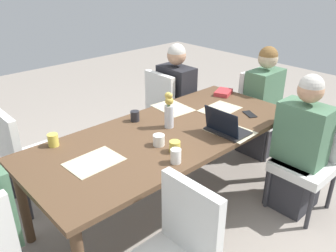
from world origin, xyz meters
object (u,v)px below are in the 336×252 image
coffee_mug_near_left (135,116)px  coffee_mug_centre_right (176,156)px  person_far_left_far (176,104)px  laptop_near_left_near (226,128)px  coffee_mug_far_left (53,140)px  book_red_cover (223,92)px  chair_near_left_near (310,155)px  coffee_mug_near_right (159,140)px  flower_vase (169,110)px  chair_far_left_far (167,106)px  person_head_right_right_near (262,108)px  chair_head_right_right_near (259,107)px  chair_far_right_far (26,154)px  dining_table (168,139)px  coffee_mug_centre_left (175,146)px  person_near_left_near (299,152)px  phone_black (250,114)px

coffee_mug_near_left → coffee_mug_centre_right: bearing=-106.6°
person_far_left_far → laptop_near_left_near: 1.22m
coffee_mug_far_left → book_red_cover: bearing=-4.9°
laptop_near_left_near → chair_near_left_near: bearing=-38.1°
coffee_mug_near_right → coffee_mug_far_left: (-0.57, 0.52, 0.01)m
coffee_mug_centre_right → coffee_mug_far_left: 0.92m
person_far_left_far → flower_vase: 1.08m
chair_near_left_near → chair_far_left_far: same height
laptop_near_left_near → book_red_cover: bearing=40.0°
person_far_left_far → person_head_right_right_near: bearing=-50.7°
chair_near_left_near → laptop_near_left_near: size_ratio=2.81×
chair_head_right_right_near → chair_far_right_far: (-2.31, 0.74, 0.00)m
dining_table → person_head_right_right_near: size_ratio=1.92×
chair_far_right_far → laptop_near_left_near: bearing=-45.4°
dining_table → chair_far_right_far: (-0.84, 0.84, -0.16)m
laptop_near_left_near → coffee_mug_far_left: (-1.09, 0.73, 0.00)m
coffee_mug_far_left → book_red_cover: coffee_mug_far_left is taller
coffee_mug_centre_left → coffee_mug_far_left: bearing=131.7°
chair_head_right_right_near → coffee_mug_far_left: 2.28m
coffee_mug_near_right → person_head_right_right_near: bearing=5.2°
dining_table → person_near_left_near: size_ratio=1.92×
coffee_mug_near_right → coffee_mug_centre_left: bearing=-82.7°
person_near_left_near → chair_head_right_right_near: person_near_left_near is taller
book_red_cover → chair_far_right_far: bearing=140.7°
chair_head_right_right_near → coffee_mug_centre_right: chair_head_right_right_near is taller
dining_table → phone_black: bearing=-17.6°
laptop_near_left_near → coffee_mug_centre_right: (-0.59, -0.05, 0.01)m
chair_head_right_right_near → laptop_near_left_near: bearing=-159.4°
chair_near_left_near → coffee_mug_far_left: bearing=144.7°
coffee_mug_centre_left → chair_far_left_far: bearing=49.4°
flower_vase → coffee_mug_near_left: (-0.13, 0.28, -0.11)m
chair_far_left_far → coffee_mug_near_left: (-0.81, -0.47, 0.28)m
laptop_near_left_near → coffee_mug_near_left: bearing=119.5°
person_near_left_near → chair_far_left_far: bearing=92.6°
coffee_mug_near_left → chair_near_left_near: bearing=-49.6°
flower_vase → book_red_cover: size_ratio=1.50×
chair_far_left_far → phone_black: 1.08m
person_near_left_near → chair_far_left_far: 1.53m
person_head_right_right_near → phone_black: person_head_right_right_near is taller
coffee_mug_centre_left → coffee_mug_centre_right: 0.15m
flower_vase → coffee_mug_far_left: (-0.84, 0.34, -0.11)m
dining_table → chair_head_right_right_near: size_ratio=2.54×
person_near_left_near → person_far_left_far: bearing=89.8°
chair_far_left_far → coffee_mug_near_right: chair_far_left_far is taller
person_far_left_far → phone_black: person_far_left_far is taller
chair_head_right_right_near → flower_vase: bearing=-178.1°
coffee_mug_near_left → chair_far_right_far: bearing=147.2°
chair_head_right_right_near → coffee_mug_near_right: size_ratio=10.41×
dining_table → coffee_mug_centre_right: coffee_mug_centre_right is taller
coffee_mug_near_left → book_red_cover: bearing=-5.1°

